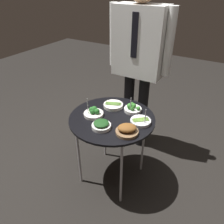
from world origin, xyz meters
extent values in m
plane|color=black|center=(0.00, 0.00, 0.00)|extent=(8.00, 8.00, 0.00)
cylinder|color=black|center=(0.00, 0.00, 0.65)|extent=(0.69, 0.69, 0.02)
cylinder|color=#B7B7BC|center=(0.21, -0.21, 0.32)|extent=(0.02, 0.02, 0.64)
cylinder|color=#B7B7BC|center=(-0.21, -0.21, 0.32)|extent=(0.02, 0.02, 0.64)
cylinder|color=#B7B7BC|center=(0.21, 0.21, 0.32)|extent=(0.02, 0.02, 0.64)
cylinder|color=#B7B7BC|center=(-0.21, 0.21, 0.32)|extent=(0.02, 0.02, 0.64)
cylinder|color=white|center=(0.01, -0.16, 0.68)|extent=(0.14, 0.14, 0.03)
ellipsoid|color=#194219|center=(0.01, -0.16, 0.70)|extent=(0.12, 0.12, 0.03)
cylinder|color=silver|center=(-0.14, -0.05, 0.67)|extent=(0.16, 0.16, 0.02)
sphere|color=#236023|center=(-0.11, -0.05, 0.71)|extent=(0.04, 0.04, 0.04)
sphere|color=#236023|center=(-0.15, -0.04, 0.71)|extent=(0.05, 0.05, 0.05)
sphere|color=#236023|center=(-0.16, -0.05, 0.71)|extent=(0.04, 0.04, 0.04)
sphere|color=#236023|center=(-0.14, -0.07, 0.71)|extent=(0.04, 0.04, 0.04)
cylinder|color=#ADADB2|center=(-0.18, -0.08, 0.74)|extent=(0.01, 0.01, 0.15)
cylinder|color=white|center=(0.10, 0.17, 0.68)|extent=(0.15, 0.15, 0.03)
sphere|color=#387F2D|center=(0.15, 0.17, 0.71)|extent=(0.03, 0.03, 0.03)
sphere|color=#387F2D|center=(0.10, 0.19, 0.71)|extent=(0.04, 0.04, 0.04)
sphere|color=#387F2D|center=(0.07, 0.20, 0.71)|extent=(0.03, 0.03, 0.03)
sphere|color=#387F2D|center=(0.08, 0.15, 0.71)|extent=(0.05, 0.05, 0.05)
sphere|color=#387F2D|center=(0.11, 0.14, 0.71)|extent=(0.04, 0.04, 0.04)
cylinder|color=#ADADB2|center=(0.10, 0.13, 0.73)|extent=(0.01, 0.01, 0.14)
cylinder|color=silver|center=(-0.08, 0.15, 0.68)|extent=(0.17, 0.17, 0.03)
ellipsoid|color=#5B8938|center=(-0.07, 0.13, 0.69)|extent=(0.14, 0.07, 0.01)
ellipsoid|color=#5B8938|center=(-0.07, 0.14, 0.69)|extent=(0.14, 0.07, 0.01)
ellipsoid|color=#5B8938|center=(-0.08, 0.15, 0.69)|extent=(0.14, 0.07, 0.01)
ellipsoid|color=#5B8938|center=(-0.08, 0.16, 0.69)|extent=(0.14, 0.07, 0.01)
ellipsoid|color=#5B8938|center=(-0.08, 0.17, 0.69)|extent=(0.14, 0.07, 0.01)
cylinder|color=brown|center=(0.20, -0.12, 0.67)|extent=(0.17, 0.17, 0.02)
ellipsoid|color=brown|center=(0.20, -0.12, 0.71)|extent=(0.17, 0.16, 0.05)
cylinder|color=silver|center=(0.23, 0.05, 0.67)|extent=(0.16, 0.16, 0.02)
ellipsoid|color=#7AA847|center=(0.24, 0.03, 0.69)|extent=(0.11, 0.10, 0.01)
ellipsoid|color=#7AA847|center=(0.24, 0.04, 0.69)|extent=(0.11, 0.10, 0.01)
ellipsoid|color=#7AA847|center=(0.23, 0.05, 0.69)|extent=(0.11, 0.10, 0.01)
ellipsoid|color=#7AA847|center=(0.22, 0.06, 0.69)|extent=(0.11, 0.10, 0.01)
ellipsoid|color=#7AA847|center=(0.21, 0.06, 0.69)|extent=(0.11, 0.10, 0.01)
cylinder|color=#ADADB2|center=(0.27, 0.03, 0.73)|extent=(0.01, 0.01, 0.14)
cylinder|color=black|center=(-0.13, 0.57, 0.41)|extent=(0.10, 0.10, 0.82)
cylinder|color=black|center=(0.03, 0.57, 0.41)|extent=(0.10, 0.10, 0.82)
cube|color=silver|center=(-0.05, 0.57, 1.13)|extent=(0.46, 0.22, 0.62)
cube|color=black|center=(-0.05, 0.45, 1.20)|extent=(0.05, 0.01, 0.37)
cylinder|color=silver|center=(-0.32, 0.57, 1.15)|extent=(0.08, 0.08, 0.57)
cylinder|color=silver|center=(0.22, 0.57, 1.15)|extent=(0.08, 0.08, 0.57)
camera|label=1|loc=(0.75, -1.26, 1.62)|focal=35.00mm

